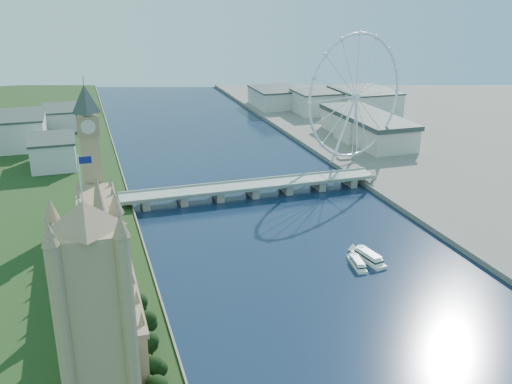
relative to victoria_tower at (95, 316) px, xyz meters
name	(u,v)px	position (x,y,z in m)	size (l,w,h in m)	color
victoria_tower	(95,316)	(0.00, 0.00, 0.00)	(28.16, 28.16, 112.00)	tan
parliament_range	(105,264)	(7.00, 115.00, -36.01)	(24.00, 200.00, 70.00)	tan
big_ben	(89,136)	(7.00, 223.00, 12.08)	(20.02, 20.02, 110.00)	tan
westminster_bridge	(253,188)	(135.00, 245.00, -47.86)	(220.00, 22.00, 9.50)	gray
london_eye	(356,97)	(254.98, 300.08, 13.03)	(113.60, 39.12, 124.30)	silver
county_hall	(366,142)	(310.00, 375.00, -54.49)	(54.00, 144.00, 35.00)	beige
city_skyline	(221,112)	(174.22, 505.08, -37.53)	(505.00, 280.00, 32.00)	beige
tour_boat_near	(368,261)	(169.82, 105.62, -54.49)	(8.09, 31.55, 6.99)	white
tour_boat_far	(357,266)	(159.73, 101.26, -54.49)	(6.37, 25.18, 5.52)	white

